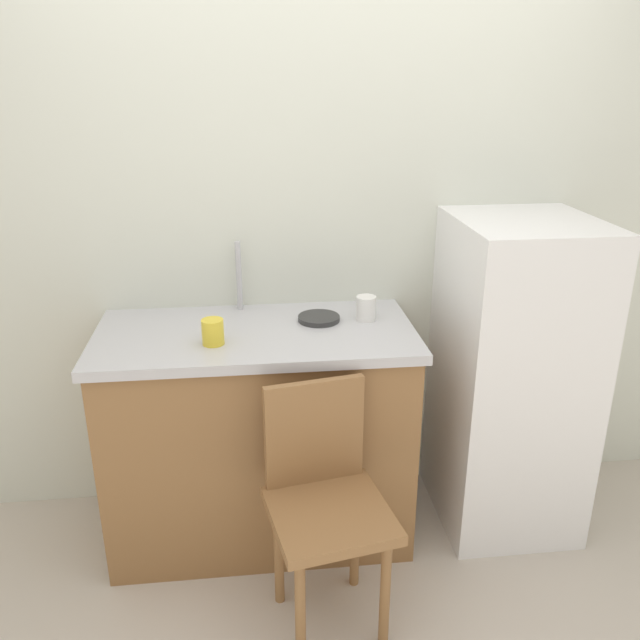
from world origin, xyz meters
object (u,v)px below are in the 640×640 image
object	(u,v)px
hotplate	(318,318)
cup_yellow	(213,332)
refrigerator	(511,377)
chair	(325,497)
cup_white	(366,308)

from	to	relation	value
hotplate	cup_yellow	distance (m)	0.46
cup_yellow	hotplate	bearing A→B (deg)	25.26
refrigerator	chair	size ratio (longest dim) A/B	1.52
chair	cup_white	size ratio (longest dim) A/B	8.87
hotplate	cup_white	bearing A→B (deg)	-3.38
refrigerator	hotplate	world-z (taller)	refrigerator
chair	hotplate	distance (m)	0.73
chair	hotplate	bearing A→B (deg)	75.44
refrigerator	cup_yellow	distance (m)	1.27
refrigerator	hotplate	distance (m)	0.86
refrigerator	cup_yellow	bearing A→B (deg)	-174.63
chair	cup_white	world-z (taller)	cup_white
chair	hotplate	size ratio (longest dim) A/B	5.24
refrigerator	chair	world-z (taller)	refrigerator
chair	hotplate	xyz separation A→B (m)	(0.04, 0.58, 0.45)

